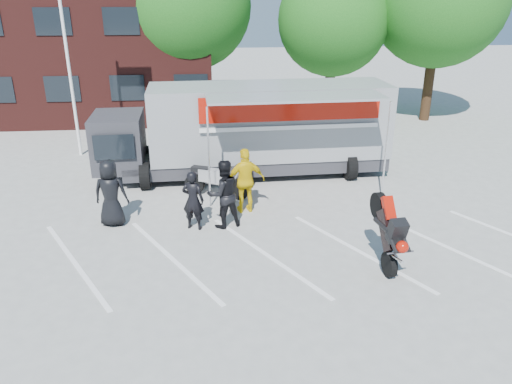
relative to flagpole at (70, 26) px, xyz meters
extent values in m
plane|color=#A4A49F|center=(6.24, -10.00, -5.05)|extent=(100.00, 100.00, 0.00)
cube|color=white|center=(6.24, -9.00, -5.05)|extent=(18.09, 13.33, 0.01)
cube|color=#421815|center=(-3.76, 8.00, -1.55)|extent=(18.00, 8.00, 7.00)
cylinder|color=white|center=(-0.26, 0.00, -1.05)|extent=(0.12, 0.12, 8.00)
cylinder|color=#382314|center=(4.24, 6.00, -3.43)|extent=(0.50, 0.50, 3.24)
sphere|color=#124912|center=(4.24, 6.00, 0.53)|extent=(6.12, 6.12, 6.12)
cylinder|color=#382314|center=(11.24, 5.00, -3.61)|extent=(0.50, 0.50, 2.88)
sphere|color=#124912|center=(11.24, 5.00, -0.09)|extent=(5.44, 5.44, 5.44)
cylinder|color=#382314|center=(16.24, 4.50, -3.34)|extent=(0.50, 0.50, 3.42)
imported|color=black|center=(2.24, -6.82, -4.08)|extent=(1.02, 0.73, 1.96)
imported|color=black|center=(4.57, -7.29, -4.19)|extent=(0.73, 0.60, 1.73)
imported|color=black|center=(5.42, -7.22, -4.06)|extent=(1.17, 1.04, 1.99)
imported|color=yellow|center=(6.12, -6.25, -4.05)|extent=(1.24, 0.68, 2.00)
camera|label=1|loc=(5.16, -20.20, 1.28)|focal=35.00mm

